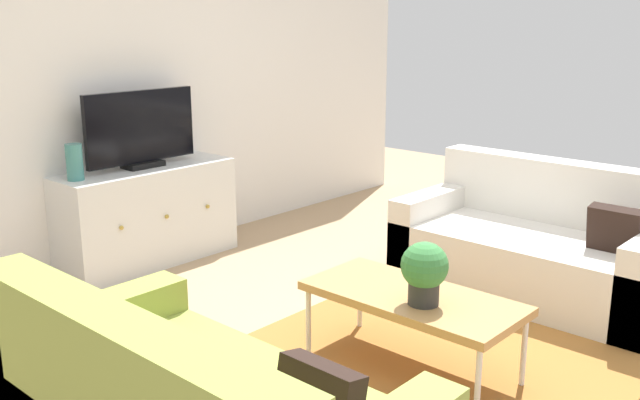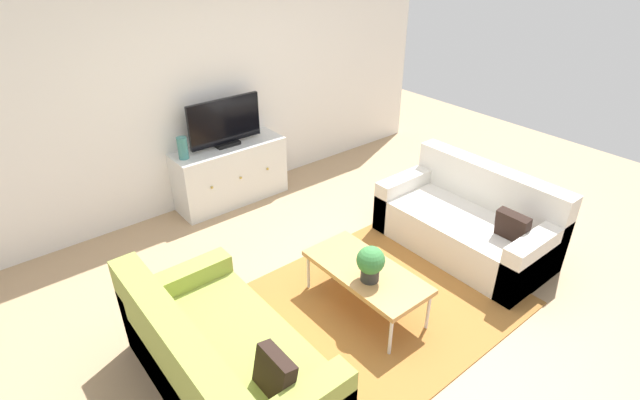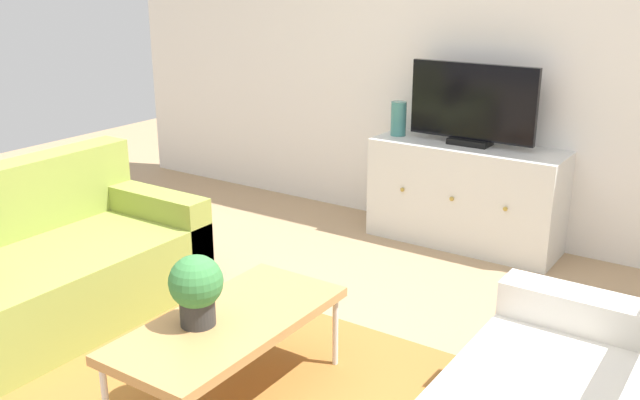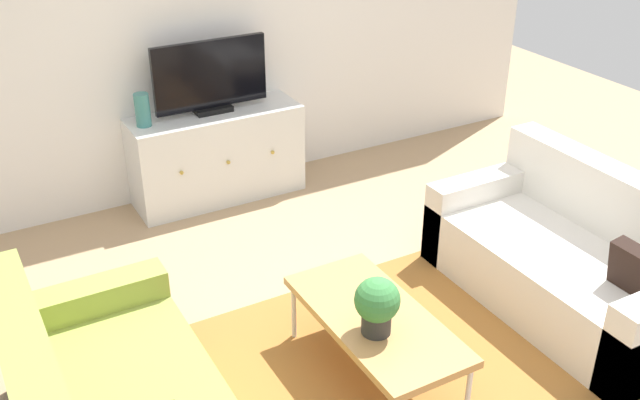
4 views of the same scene
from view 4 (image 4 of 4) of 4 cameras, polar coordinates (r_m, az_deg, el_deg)
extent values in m
plane|color=tan|center=(4.22, 3.67, -12.49)|extent=(10.00, 10.00, 0.00)
cube|color=white|center=(5.68, -10.20, 13.53)|extent=(6.40, 0.12, 2.70)
cube|color=#9E662D|center=(4.12, 4.82, -13.59)|extent=(2.50, 1.90, 0.01)
cube|color=olive|center=(4.15, -17.57, -9.73)|extent=(0.89, 0.18, 0.57)
cube|color=silver|center=(4.77, 18.29, -5.52)|extent=(0.89, 1.69, 0.42)
cube|color=silver|center=(4.91, 21.44, -2.30)|extent=(0.20, 1.69, 0.83)
cube|color=silver|center=(5.18, 12.53, -0.90)|extent=(0.89, 0.18, 0.57)
cube|color=black|center=(4.31, 23.32, -5.24)|extent=(0.14, 0.30, 0.31)
cube|color=#B7844C|center=(3.88, 4.33, -9.16)|extent=(0.52, 1.10, 0.04)
cylinder|color=silver|center=(3.82, 11.38, -14.58)|extent=(0.03, 0.03, 0.37)
cylinder|color=silver|center=(4.27, -2.04, -8.65)|extent=(0.03, 0.03, 0.37)
cylinder|color=silver|center=(4.45, 3.02, -7.00)|extent=(0.03, 0.03, 0.37)
cylinder|color=#2D2D2D|center=(3.73, 4.38, -9.47)|extent=(0.15, 0.15, 0.11)
sphere|color=#387A3D|center=(3.64, 4.46, -7.71)|extent=(0.23, 0.23, 0.23)
cube|color=silver|center=(5.78, -7.98, 3.45)|extent=(1.32, 0.44, 0.71)
sphere|color=#B79338|center=(5.45, -10.67, 2.09)|extent=(0.03, 0.03, 0.03)
sphere|color=#B79338|center=(5.56, -7.10, 2.92)|extent=(0.03, 0.03, 0.03)
sphere|color=#B79338|center=(5.70, -3.68, 3.70)|extent=(0.03, 0.03, 0.03)
cube|color=black|center=(5.65, -8.30, 6.98)|extent=(0.28, 0.16, 0.04)
cube|color=black|center=(5.56, -8.50, 9.62)|extent=(0.87, 0.04, 0.51)
cylinder|color=teal|center=(5.44, -13.59, 6.80)|extent=(0.11, 0.11, 0.24)
camera|label=1|loc=(1.57, -67.04, -31.67)|focal=40.06mm
camera|label=2|loc=(0.68, -100.52, 13.07)|focal=27.30mm
camera|label=3|loc=(3.75, 51.09, 3.79)|focal=39.78mm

